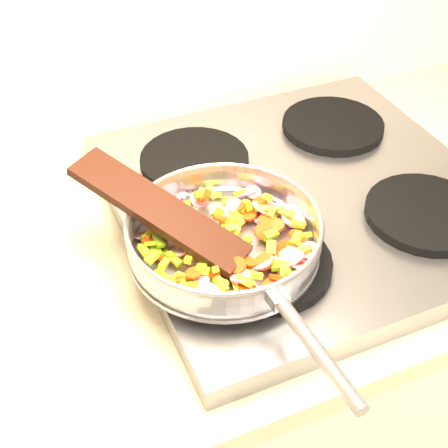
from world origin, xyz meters
name	(u,v)px	position (x,y,z in m)	size (l,w,h in m)	color
cooktop	(303,198)	(-0.70, 1.67, 0.92)	(0.60, 0.60, 0.04)	#939399
grate_fl	(266,264)	(-0.84, 1.52, 0.95)	(0.19, 0.19, 0.02)	black
grate_fr	(426,213)	(-0.56, 1.52, 0.95)	(0.19, 0.19, 0.02)	black
grate_bl	(195,160)	(-0.84, 1.81, 0.95)	(0.19, 0.19, 0.02)	black
grate_br	(333,125)	(-0.56, 1.81, 0.95)	(0.19, 0.19, 0.02)	black
saute_pan	(225,235)	(-0.89, 1.56, 0.99)	(0.32, 0.49, 0.06)	#9E9EA5
vegetable_heap	(231,243)	(-0.88, 1.56, 0.98)	(0.26, 0.26, 0.05)	red
wooden_spatula	(159,210)	(-0.96, 1.62, 1.01)	(0.28, 0.06, 0.01)	black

